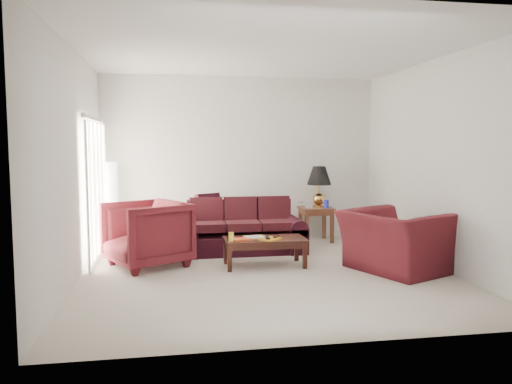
# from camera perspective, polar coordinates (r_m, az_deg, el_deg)

# --- Properties ---
(floor) EXTENTS (5.00, 5.00, 0.00)m
(floor) POSITION_cam_1_polar(r_m,az_deg,el_deg) (6.96, 1.19, -9.29)
(floor) COLOR beige
(floor) RESTS_ON ground
(blinds) EXTENTS (0.10, 2.00, 2.16)m
(blinds) POSITION_cam_1_polar(r_m,az_deg,el_deg) (8.02, -17.86, 0.24)
(blinds) COLOR silver
(blinds) RESTS_ON ground
(sofa) EXTENTS (2.13, 1.06, 0.85)m
(sofa) POSITION_cam_1_polar(r_m,az_deg,el_deg) (8.22, -1.63, -4.01)
(sofa) COLOR black
(sofa) RESTS_ON ground
(throw_pillow) EXTENTS (0.50, 0.41, 0.46)m
(throw_pillow) POSITION_cam_1_polar(r_m,az_deg,el_deg) (8.73, -5.45, -1.65)
(throw_pillow) COLOR black
(throw_pillow) RESTS_ON sofa
(end_table) EXTENTS (0.62, 0.62, 0.63)m
(end_table) POSITION_cam_1_polar(r_m,az_deg,el_deg) (9.25, 6.84, -3.67)
(end_table) COLOR #5B2F1F
(end_table) RESTS_ON ground
(table_lamp) EXTENTS (0.59, 0.59, 0.75)m
(table_lamp) POSITION_cam_1_polar(r_m,az_deg,el_deg) (9.23, 7.21, 0.60)
(table_lamp) COLOR #B38038
(table_lamp) RESTS_ON end_table
(clock) EXTENTS (0.13, 0.09, 0.12)m
(clock) POSITION_cam_1_polar(r_m,az_deg,el_deg) (9.06, 6.04, -1.46)
(clock) COLOR silver
(clock) RESTS_ON end_table
(blue_canister) EXTENTS (0.10, 0.10, 0.15)m
(blue_canister) POSITION_cam_1_polar(r_m,az_deg,el_deg) (9.10, 8.02, -1.38)
(blue_canister) COLOR #1C22BB
(blue_canister) RESTS_ON end_table
(picture_frame) EXTENTS (0.18, 0.20, 0.06)m
(picture_frame) POSITION_cam_1_polar(r_m,az_deg,el_deg) (9.31, 5.48, -1.14)
(picture_frame) COLOR silver
(picture_frame) RESTS_ON end_table
(floor_lamp) EXTENTS (0.30, 0.30, 1.49)m
(floor_lamp) POSITION_cam_1_polar(r_m,az_deg,el_deg) (8.93, -16.12, -1.37)
(floor_lamp) COLOR silver
(floor_lamp) RESTS_ON ground
(armchair_left) EXTENTS (1.42, 1.40, 0.96)m
(armchair_left) POSITION_cam_1_polar(r_m,az_deg,el_deg) (7.43, -12.37, -4.70)
(armchair_left) COLOR #491116
(armchair_left) RESTS_ON ground
(armchair_right) EXTENTS (1.57, 1.65, 0.84)m
(armchair_right) POSITION_cam_1_polar(r_m,az_deg,el_deg) (7.27, 15.59, -5.45)
(armchair_right) COLOR #420F15
(armchair_right) RESTS_ON ground
(coffee_table) EXTENTS (1.24, 0.72, 0.41)m
(coffee_table) POSITION_cam_1_polar(r_m,az_deg,el_deg) (7.32, 0.98, -6.89)
(coffee_table) COLOR black
(coffee_table) RESTS_ON ground
(magazine_red) EXTENTS (0.31, 0.25, 0.02)m
(magazine_red) POSITION_cam_1_polar(r_m,az_deg,el_deg) (7.16, -1.58, -5.42)
(magazine_red) COLOR red
(magazine_red) RESTS_ON coffee_table
(magazine_white) EXTENTS (0.32, 0.26, 0.02)m
(magazine_white) POSITION_cam_1_polar(r_m,az_deg,el_deg) (7.33, -0.15, -5.17)
(magazine_white) COLOR white
(magazine_white) RESTS_ON coffee_table
(magazine_orange) EXTENTS (0.36, 0.36, 0.02)m
(magazine_orange) POSITION_cam_1_polar(r_m,az_deg,el_deg) (7.19, 1.60, -5.37)
(magazine_orange) COLOR gold
(magazine_orange) RESTS_ON coffee_table
(remote_a) EXTENTS (0.07, 0.18, 0.02)m
(remote_a) POSITION_cam_1_polar(r_m,az_deg,el_deg) (7.17, 1.32, -5.24)
(remote_a) COLOR black
(remote_a) RESTS_ON coffee_table
(remote_b) EXTENTS (0.13, 0.17, 0.02)m
(remote_b) POSITION_cam_1_polar(r_m,az_deg,el_deg) (7.29, 2.37, -5.07)
(remote_b) COLOR black
(remote_b) RESTS_ON coffee_table
(yellow_glass) EXTENTS (0.10, 0.10, 0.13)m
(yellow_glass) POSITION_cam_1_polar(r_m,az_deg,el_deg) (7.04, -2.87, -5.14)
(yellow_glass) COLOR yellow
(yellow_glass) RESTS_ON coffee_table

